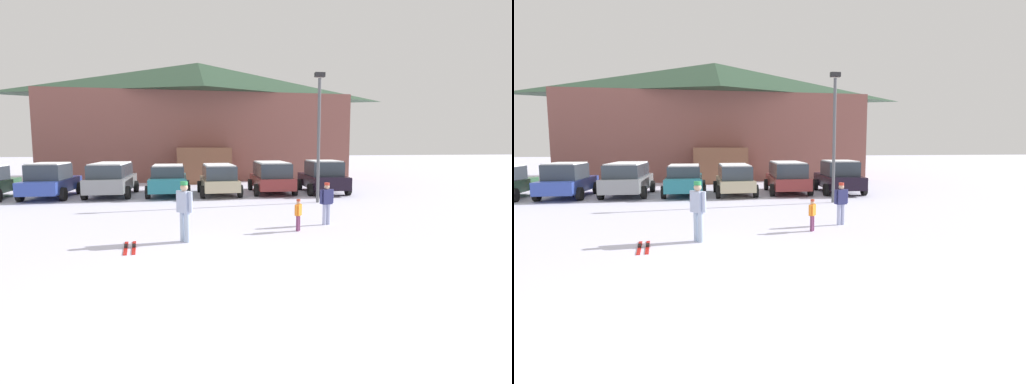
{
  "view_description": "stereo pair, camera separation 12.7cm",
  "coord_description": "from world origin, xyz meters",
  "views": [
    {
      "loc": [
        -0.75,
        -6.56,
        2.68
      ],
      "look_at": [
        1.3,
        5.33,
        1.22
      ],
      "focal_mm": 28.0,
      "sensor_mm": 36.0,
      "label": 1
    },
    {
      "loc": [
        -0.63,
        -6.58,
        2.68
      ],
      "look_at": [
        1.3,
        5.33,
        1.22
      ],
      "focal_mm": 28.0,
      "sensor_mm": 36.0,
      "label": 2
    }
  ],
  "objects": [
    {
      "name": "parked_blue_hatchback",
      "position": [
        -7.45,
        14.58,
        0.87
      ],
      "size": [
        2.22,
        4.29,
        1.75
      ],
      "color": "#2E45A1",
      "rests_on": "ground"
    },
    {
      "name": "skier_adult_in_blue_parka",
      "position": [
        -0.85,
        4.34,
        0.94
      ],
      "size": [
        0.44,
        0.5,
        1.67
      ],
      "color": "#A0B5CF",
      "rests_on": "ground"
    },
    {
      "name": "skier_child_in_orange_jacket",
      "position": [
        2.58,
        5.13,
        0.56
      ],
      "size": [
        0.26,
        0.3,
        0.99
      ],
      "color": "#71365D",
      "rests_on": "ground"
    },
    {
      "name": "parked_maroon_van",
      "position": [
        3.77,
        14.69,
        0.92
      ],
      "size": [
        2.35,
        4.49,
        1.7
      ],
      "color": "maroon",
      "rests_on": "ground"
    },
    {
      "name": "parked_black_sedan",
      "position": [
        6.56,
        14.25,
        0.88
      ],
      "size": [
        2.41,
        4.25,
        1.78
      ],
      "color": "black",
      "rests_on": "ground"
    },
    {
      "name": "pair_of_skis",
      "position": [
        -2.26,
        3.9,
        0.02
      ],
      "size": [
        0.43,
        1.38,
        0.08
      ],
      "color": "red",
      "rests_on": "ground"
    },
    {
      "name": "skier_teen_in_navy_coat",
      "position": [
        3.77,
        5.92,
        0.79
      ],
      "size": [
        0.51,
        0.28,
        1.41
      ],
      "color": "#A5ACD3",
      "rests_on": "ground"
    },
    {
      "name": "ground",
      "position": [
        0.0,
        0.0,
        0.0
      ],
      "size": [
        160.0,
        160.0,
        0.0
      ],
      "primitive_type": "plane",
      "color": "silver"
    },
    {
      "name": "parked_grey_wagon",
      "position": [
        -4.6,
        14.83,
        0.92
      ],
      "size": [
        2.3,
        4.6,
        1.71
      ],
      "color": "gray",
      "rests_on": "ground"
    },
    {
      "name": "parked_teal_hatchback",
      "position": [
        -1.73,
        14.73,
        0.82
      ],
      "size": [
        2.22,
        4.64,
        1.59
      ],
      "color": "#206C7A",
      "rests_on": "ground"
    },
    {
      "name": "lamp_post",
      "position": [
        5.11,
        10.82,
        3.25
      ],
      "size": [
        0.44,
        0.24,
        5.81
      ],
      "color": "#515459",
      "rests_on": "ground"
    },
    {
      "name": "ski_lodge",
      "position": [
        0.24,
        26.21,
        4.57
      ],
      "size": [
        22.73,
        11.57,
        9.02
      ],
      "color": "brown",
      "rests_on": "ground"
    },
    {
      "name": "parked_beige_suv",
      "position": [
        0.86,
        14.3,
        0.87
      ],
      "size": [
        2.18,
        4.12,
        1.61
      ],
      "color": "tan",
      "rests_on": "ground"
    }
  ]
}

